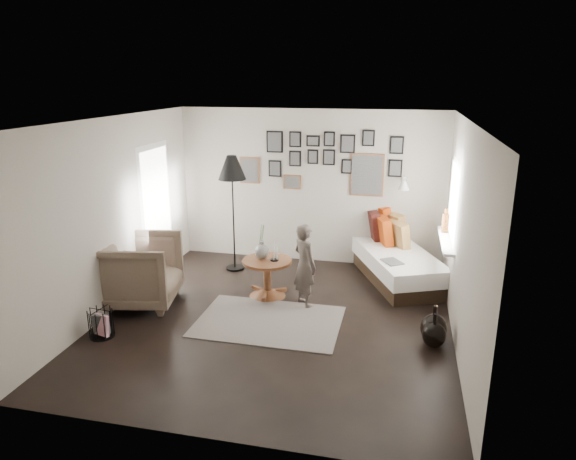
% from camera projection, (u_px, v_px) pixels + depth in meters
% --- Properties ---
extents(ground, '(4.80, 4.80, 0.00)m').
position_uv_depth(ground, '(276.00, 320.00, 6.80)').
color(ground, black).
rests_on(ground, ground).
extents(wall_back, '(4.50, 0.00, 4.50)m').
position_uv_depth(wall_back, '(310.00, 187.00, 8.67)').
color(wall_back, '#AEA698').
rests_on(wall_back, ground).
extents(wall_front, '(4.50, 0.00, 4.50)m').
position_uv_depth(wall_front, '(204.00, 305.00, 4.19)').
color(wall_front, '#AEA698').
rests_on(wall_front, ground).
extents(wall_left, '(0.00, 4.80, 4.80)m').
position_uv_depth(wall_left, '(113.00, 215.00, 6.90)').
color(wall_left, '#AEA698').
rests_on(wall_left, ground).
extents(wall_right, '(0.00, 4.80, 4.80)m').
position_uv_depth(wall_right, '(463.00, 237.00, 5.96)').
color(wall_right, '#AEA698').
rests_on(wall_right, ground).
extents(ceiling, '(4.80, 4.80, 0.00)m').
position_uv_depth(ceiling, '(275.00, 120.00, 6.06)').
color(ceiling, white).
rests_on(ceiling, wall_back).
extents(door_left, '(0.00, 2.14, 2.14)m').
position_uv_depth(door_left, '(157.00, 212.00, 8.09)').
color(door_left, white).
rests_on(door_left, wall_left).
extents(window_right, '(0.15, 1.32, 1.30)m').
position_uv_depth(window_right, '(446.00, 234.00, 7.33)').
color(window_right, white).
rests_on(window_right, wall_right).
extents(gallery_wall, '(2.74, 0.03, 1.08)m').
position_uv_depth(gallery_wall, '(327.00, 162.00, 8.47)').
color(gallery_wall, brown).
rests_on(gallery_wall, wall_back).
extents(wall_sconce, '(0.18, 0.36, 0.16)m').
position_uv_depth(wall_sconce, '(404.00, 185.00, 8.05)').
color(wall_sconce, white).
rests_on(wall_sconce, wall_back).
extents(rug, '(1.88, 1.32, 0.01)m').
position_uv_depth(rug, '(269.00, 321.00, 6.74)').
color(rug, '#B9ACA2').
rests_on(rug, ground).
extents(pedestal_table, '(0.72, 0.72, 0.56)m').
position_uv_depth(pedestal_table, '(267.00, 279.00, 7.47)').
color(pedestal_table, brown).
rests_on(pedestal_table, ground).
extents(vase, '(0.20, 0.20, 0.51)m').
position_uv_depth(vase, '(262.00, 249.00, 7.38)').
color(vase, black).
rests_on(vase, pedestal_table).
extents(candles, '(0.12, 0.12, 0.27)m').
position_uv_depth(candles, '(274.00, 252.00, 7.32)').
color(candles, black).
rests_on(candles, pedestal_table).
extents(daybed, '(1.65, 2.26, 1.03)m').
position_uv_depth(daybed, '(396.00, 257.00, 8.18)').
color(daybed, black).
rests_on(daybed, ground).
extents(magazine_on_daybed, '(0.37, 0.39, 0.02)m').
position_uv_depth(magazine_on_daybed, '(392.00, 262.00, 7.54)').
color(magazine_on_daybed, black).
rests_on(magazine_on_daybed, daybed).
extents(armchair, '(1.25, 1.23, 0.98)m').
position_uv_depth(armchair, '(139.00, 271.00, 7.17)').
color(armchair, brown).
rests_on(armchair, ground).
extents(armchair_cushion, '(0.51, 0.52, 0.20)m').
position_uv_depth(armchair_cushion, '(141.00, 270.00, 7.22)').
color(armchair_cushion, silver).
rests_on(armchair_cushion, armchair).
extents(floor_lamp, '(0.44, 0.44, 1.91)m').
position_uv_depth(floor_lamp, '(232.00, 172.00, 8.14)').
color(floor_lamp, black).
rests_on(floor_lamp, ground).
extents(magazine_basket, '(0.32, 0.32, 0.36)m').
position_uv_depth(magazine_basket, '(101.00, 323.00, 6.32)').
color(magazine_basket, black).
rests_on(magazine_basket, ground).
extents(demijohn_large, '(0.32, 0.32, 0.48)m').
position_uv_depth(demijohn_large, '(434.00, 328.00, 6.18)').
color(demijohn_large, black).
rests_on(demijohn_large, ground).
extents(demijohn_small, '(0.28, 0.28, 0.43)m').
position_uv_depth(demijohn_small, '(434.00, 334.00, 6.07)').
color(demijohn_small, black).
rests_on(demijohn_small, ground).
extents(child, '(0.51, 0.51, 1.19)m').
position_uv_depth(child, '(305.00, 265.00, 7.09)').
color(child, '#524741').
rests_on(child, ground).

